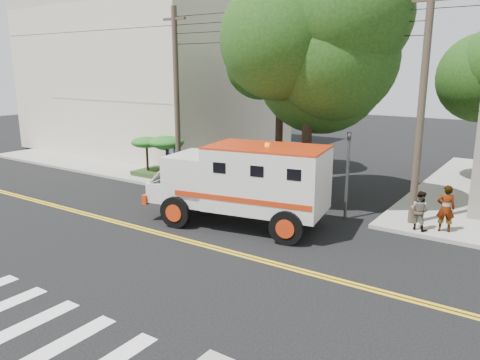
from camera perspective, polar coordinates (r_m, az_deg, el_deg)
The scene contains 13 objects.
ground at distance 17.11m, azimuth -6.65°, elevation -7.32°, with size 100.00×100.00×0.00m, color black.
sidewalk_nw at distance 35.58m, azimuth -8.95°, elevation 3.63°, with size 17.00×17.00×0.15m, color gray.
building_left at distance 37.55m, azimuth -9.93°, elevation 11.89°, with size 16.00×14.00×10.00m, color beige.
utility_pole_left at distance 24.26m, azimuth -7.73°, elevation 9.69°, with size 0.28×0.28×9.00m, color #382D23.
utility_pole_right at distance 18.78m, azimuth 21.22°, elevation 7.85°, with size 0.28×0.28×9.00m, color #382D23.
tree_main at distance 20.20m, azimuth 9.31°, elevation 16.57°, with size 6.08×5.70×9.85m.
tree_left at distance 27.25m, azimuth 5.30°, elevation 12.74°, with size 4.48×4.20×7.70m.
traffic_signal at distance 19.26m, azimuth 12.99°, elevation 1.68°, with size 0.15×0.18×3.60m.
accessibility_sign at distance 25.18m, azimuth -8.26°, elevation 2.61°, with size 0.45×0.10×2.02m.
palm_planter at distance 26.29m, azimuth -9.62°, elevation 3.63°, with size 3.52×2.63×2.36m.
armored_truck at distance 18.05m, azimuth 0.55°, elevation -0.03°, with size 7.42×3.87×3.22m.
pedestrian_a at distance 18.78m, azimuth 23.79°, elevation -3.18°, with size 0.65×0.42×1.77m, color gray.
pedestrian_b at distance 18.66m, azimuth 21.06°, elevation -3.47°, with size 0.73×0.57×1.50m, color gray.
Camera 1 is at (10.56, -12.02, 6.04)m, focal length 35.00 mm.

